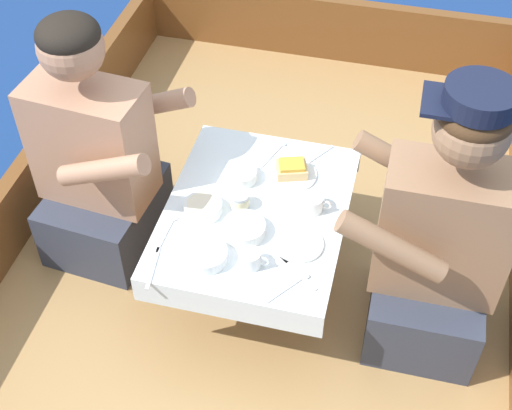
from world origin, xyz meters
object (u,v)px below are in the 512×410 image
(tin_can, at_px, (240,200))
(sandwich, at_px, (292,169))
(person_port, at_px, (97,162))
(person_starboard, at_px, (438,245))
(coffee_cup_starboard, at_px, (251,259))
(coffee_cup_port, at_px, (312,203))

(tin_can, bearing_deg, sandwich, 54.13)
(person_port, distance_m, sandwich, 0.69)
(person_starboard, bearing_deg, coffee_cup_starboard, 18.34)
(person_starboard, bearing_deg, person_port, -6.17)
(sandwich, relative_size, coffee_cup_port, 1.21)
(sandwich, distance_m, tin_can, 0.24)
(person_port, distance_m, person_starboard, 1.21)
(person_starboard, height_order, sandwich, person_starboard)
(coffee_cup_starboard, bearing_deg, person_port, 154.28)
(sandwich, relative_size, tin_can, 1.89)
(person_port, xyz_separation_m, coffee_cup_port, (0.79, -0.02, 0.01))
(person_port, xyz_separation_m, tin_can, (0.55, -0.07, 0.01))
(coffee_cup_port, relative_size, coffee_cup_starboard, 1.11)
(person_starboard, bearing_deg, coffee_cup_port, -13.33)
(coffee_cup_starboard, bearing_deg, coffee_cup_port, 63.95)
(person_starboard, xyz_separation_m, coffee_cup_port, (-0.42, 0.10, -0.01))
(person_starboard, xyz_separation_m, coffee_cup_starboard, (-0.56, -0.19, -0.01))
(person_port, height_order, tin_can, person_port)
(person_starboard, height_order, tin_can, person_starboard)
(person_port, distance_m, coffee_cup_starboard, 0.72)
(sandwich, height_order, tin_can, sandwich)
(sandwich, xyz_separation_m, tin_can, (-0.14, -0.19, -0.00))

